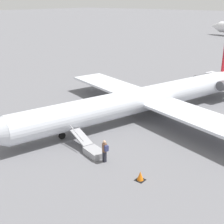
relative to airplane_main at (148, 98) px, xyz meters
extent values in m
plane|color=slate|center=(0.93, -0.24, -1.95)|extent=(600.00, 600.00, 0.00)
cylinder|color=silver|center=(0.93, -0.24, -0.02)|extent=(27.04, 9.12, 2.49)
cube|color=silver|center=(1.32, 6.86, -0.20)|extent=(6.67, 12.08, 0.25)
cube|color=silver|center=(-2.11, -6.65, -0.20)|extent=(6.67, 12.08, 0.25)
cylinder|color=#4C4C51|center=(-10.98, 0.99, 0.17)|extent=(3.17, 1.82, 1.12)
cylinder|color=black|center=(9.52, -2.42, -1.64)|extent=(0.63, 0.30, 0.62)
cylinder|color=#4C4C51|center=(9.52, -2.42, -1.23)|extent=(0.11, 0.11, 0.19)
cylinder|color=black|center=(-1.44, 1.52, -1.64)|extent=(0.63, 0.30, 0.62)
cylinder|color=#4C4C51|center=(-1.44, 1.52, -1.23)|extent=(0.11, 0.11, 0.19)
cylinder|color=black|center=(-1.99, -0.65, -1.64)|extent=(0.63, 0.30, 0.62)
cylinder|color=#4C4C51|center=(-1.99, -0.65, -1.23)|extent=(0.11, 0.11, 0.19)
cone|color=silver|center=(-80.59, -26.80, 0.76)|extent=(4.34, 4.63, 3.41)
cube|color=#99999E|center=(9.89, 1.82, -1.70)|extent=(1.51, 2.02, 0.50)
cube|color=#99999E|center=(9.39, -0.12, -1.14)|extent=(1.42, 2.39, 0.73)
cube|color=#99999E|center=(9.83, -0.23, -0.64)|extent=(0.60, 2.16, 0.68)
cube|color=#23232D|center=(10.12, 3.07, -1.52)|extent=(0.26, 0.32, 0.85)
cylinder|color=brown|center=(10.12, 3.07, -0.77)|extent=(0.36, 0.36, 0.65)
sphere|color=tan|center=(10.12, 3.07, -0.33)|extent=(0.24, 0.24, 0.24)
cube|color=navy|center=(10.19, 3.33, -0.74)|extent=(0.32, 0.24, 0.44)
cube|color=black|center=(10.48, 6.60, -1.93)|extent=(0.61, 0.61, 0.03)
cone|color=orange|center=(10.48, 6.60, -1.61)|extent=(0.47, 0.47, 0.67)
camera|label=1|loc=(25.56, 16.91, 9.57)|focal=50.00mm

